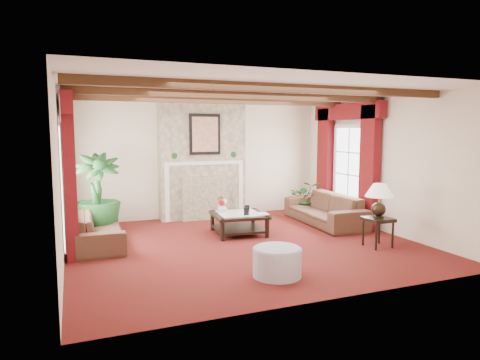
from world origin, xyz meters
name	(u,v)px	position (x,y,z in m)	size (l,w,h in m)	color
floor	(244,244)	(0.00, 0.00, 0.00)	(6.00, 6.00, 0.00)	#420E0B
ceiling	(244,92)	(0.00, 0.00, 2.70)	(6.00, 6.00, 0.00)	white
back_wall	(200,160)	(0.00, 2.75, 1.35)	(6.00, 0.02, 2.70)	beige
left_wall	(60,176)	(-3.00, 0.00, 1.35)	(0.02, 5.50, 2.70)	beige
right_wall	(381,165)	(3.00, 0.00, 1.35)	(0.02, 5.50, 2.70)	beige
ceiling_beams	(244,95)	(0.00, 0.00, 2.64)	(6.00, 3.00, 0.12)	#392212
fireplace	(202,101)	(0.00, 2.55, 2.70)	(2.00, 0.52, 2.70)	tan
french_door_left	(61,125)	(-2.97, 1.00, 2.13)	(0.10, 1.10, 2.16)	white
french_door_right	(351,126)	(2.97, 1.00, 2.13)	(0.10, 1.10, 2.16)	white
curtains_left	(67,100)	(-2.86, 1.00, 2.55)	(0.20, 2.40, 2.55)	#550C0B
curtains_right	(347,107)	(2.86, 1.00, 2.55)	(0.20, 2.40, 2.55)	#550C0B
sofa_left	(99,223)	(-2.42, 0.93, 0.39)	(0.64, 2.03, 0.79)	black
sofa_right	(324,204)	(2.28, 0.92, 0.44)	(0.76, 2.28, 0.88)	black
potted_palm	(97,212)	(-2.39, 1.74, 0.45)	(0.98, 1.64, 0.90)	black
small_plant	(305,202)	(2.38, 1.91, 0.32)	(1.03, 1.07, 0.65)	black
coffee_table	(239,224)	(0.19, 0.74, 0.21)	(1.00, 1.00, 0.41)	black
side_table	(378,232)	(2.12, -1.03, 0.26)	(0.44, 0.44, 0.52)	black
ottoman	(277,262)	(-0.21, -1.76, 0.20)	(0.68, 0.68, 0.40)	gray
table_lamp	(379,200)	(2.12, -1.03, 0.83)	(0.49, 0.49, 0.62)	black
flower_vase	(222,208)	(-0.06, 0.98, 0.50)	(0.18, 0.19, 0.18)	silver
book	(257,207)	(0.48, 0.49, 0.56)	(0.22, 0.05, 0.29)	black
photo_frame_a	(246,212)	(0.25, 0.49, 0.49)	(0.12, 0.02, 0.16)	black
photo_frame_b	(247,208)	(0.43, 0.89, 0.47)	(0.10, 0.02, 0.13)	black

